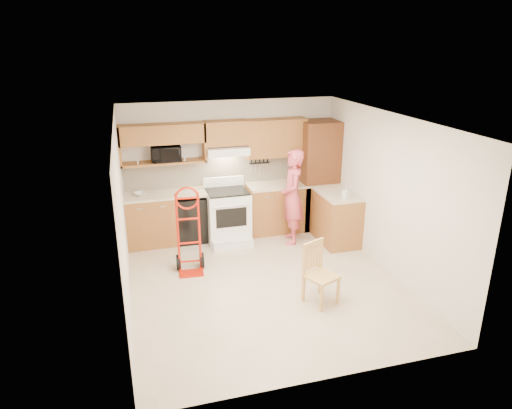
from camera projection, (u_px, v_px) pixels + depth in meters
name	position (u px, v px, depth m)	size (l,w,h in m)	color
floor	(265.00, 283.00, 7.13)	(4.00, 4.50, 0.02)	#C5B195
ceiling	(266.00, 119.00, 6.28)	(4.00, 4.50, 0.02)	white
wall_back	(231.00, 167.00, 8.76)	(4.00, 0.02, 2.50)	beige
wall_front	(330.00, 279.00, 4.66)	(4.00, 0.02, 2.50)	beige
wall_left	(122.00, 220.00, 6.19)	(0.02, 4.50, 2.50)	beige
wall_right	(389.00, 194.00, 7.22)	(0.02, 4.50, 2.50)	beige
backsplash	(231.00, 170.00, 8.75)	(3.92, 0.03, 0.55)	beige
lower_cab_left	(152.00, 220.00, 8.35)	(0.90, 0.60, 0.90)	olive
dishwasher	(193.00, 218.00, 8.55)	(0.60, 0.60, 0.85)	black
lower_cab_right	(277.00, 208.00, 8.96)	(1.14, 0.60, 0.90)	olive
countertop_left	(167.00, 194.00, 8.27)	(1.50, 0.63, 0.04)	tan
countertop_right	(277.00, 185.00, 8.80)	(1.14, 0.63, 0.04)	tan
cab_return_right	(336.00, 218.00, 8.45)	(0.60, 1.00, 0.90)	olive
countertop_return	(337.00, 194.00, 8.29)	(0.63, 1.00, 0.04)	tan
pantry_tall	(318.00, 175.00, 8.96)	(0.70, 0.60, 2.10)	#4E2510
upper_cab_left	(162.00, 134.00, 8.03)	(1.50, 0.33, 0.34)	olive
upper_shelf_mw	(164.00, 162.00, 8.21)	(1.50, 0.33, 0.04)	olive
upper_cab_center	(226.00, 133.00, 8.34)	(0.76, 0.33, 0.44)	olive
upper_cab_right	(276.00, 138.00, 8.63)	(1.14, 0.33, 0.70)	olive
range_hood	(227.00, 150.00, 8.38)	(0.76, 0.46, 0.14)	white
knife_strip	(260.00, 166.00, 8.85)	(0.40, 0.05, 0.29)	black
microwave	(166.00, 153.00, 8.16)	(0.51, 0.34, 0.28)	black
range	(228.00, 212.00, 8.42)	(0.77, 1.01, 1.13)	white
person	(292.00, 197.00, 8.29)	(0.63, 0.41, 1.73)	#CE4A58
hand_truck	(189.00, 234.00, 7.25)	(0.51, 0.46, 1.29)	red
dining_chair	(322.00, 274.00, 6.45)	(0.40, 0.43, 0.89)	tan
soap_bottle	(346.00, 193.00, 7.95)	(0.09, 0.10, 0.21)	white
bowl	(140.00, 194.00, 8.14)	(0.21, 0.21, 0.05)	white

